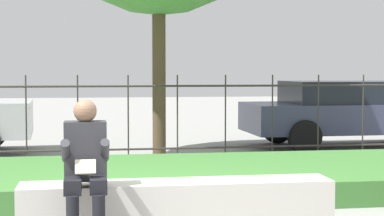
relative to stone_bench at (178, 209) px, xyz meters
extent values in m
cube|color=beige|center=(0.00, 0.00, 0.03)|extent=(2.99, 0.46, 0.49)
cube|color=black|center=(-0.98, -0.36, 0.33)|extent=(0.15, 0.42, 0.13)
cube|color=black|center=(-0.76, -0.36, 0.33)|extent=(0.15, 0.42, 0.13)
cube|color=#333338|center=(-0.87, -0.15, 0.60)|extent=(0.38, 0.24, 0.54)
sphere|color=#8C664C|center=(-0.87, -0.17, 0.96)|extent=(0.21, 0.21, 0.21)
cylinder|color=#333338|center=(-1.04, -0.31, 0.62)|extent=(0.08, 0.29, 0.24)
cylinder|color=#333338|center=(-0.70, -0.31, 0.62)|extent=(0.08, 0.29, 0.24)
cube|color=beige|center=(-0.87, -0.41, 0.49)|extent=(0.18, 0.09, 0.13)
cube|color=#3D7533|center=(-0.24, 2.06, -0.07)|extent=(10.62, 2.73, 0.30)
cylinder|color=#332D28|center=(-0.24, 4.09, 0.08)|extent=(8.62, 0.03, 0.03)
cylinder|color=#332D28|center=(-0.24, 4.09, 1.08)|extent=(8.62, 0.03, 0.03)
cylinder|color=#332D28|center=(-1.80, 4.09, 0.52)|extent=(0.02, 0.02, 1.47)
cylinder|color=#332D28|center=(-1.02, 4.09, 0.52)|extent=(0.02, 0.02, 1.47)
cylinder|color=#332D28|center=(-0.24, 4.09, 0.52)|extent=(0.02, 0.02, 1.47)
cylinder|color=#332D28|center=(0.55, 4.09, 0.52)|extent=(0.02, 0.02, 1.47)
cylinder|color=#332D28|center=(1.33, 4.09, 0.52)|extent=(0.02, 0.02, 1.47)
cylinder|color=#332D28|center=(2.12, 4.09, 0.52)|extent=(0.02, 0.02, 1.47)
cylinder|color=#332D28|center=(2.90, 4.09, 0.52)|extent=(0.02, 0.02, 1.47)
cylinder|color=#332D28|center=(3.68, 4.09, 0.52)|extent=(0.02, 0.02, 1.47)
cube|color=#383D56|center=(4.46, 6.20, 0.38)|extent=(4.46, 1.81, 0.57)
cube|color=black|center=(4.28, 6.20, 0.89)|extent=(2.46, 1.57, 0.44)
cylinder|color=black|center=(3.10, 5.33, 0.10)|extent=(0.63, 0.21, 0.62)
cylinder|color=black|center=(3.07, 7.03, 0.10)|extent=(0.63, 0.21, 0.62)
cylinder|color=#4C3D28|center=(0.31, 4.60, 1.45)|extent=(0.22, 0.22, 3.33)
camera|label=1|loc=(-0.82, -6.04, 1.34)|focal=60.00mm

